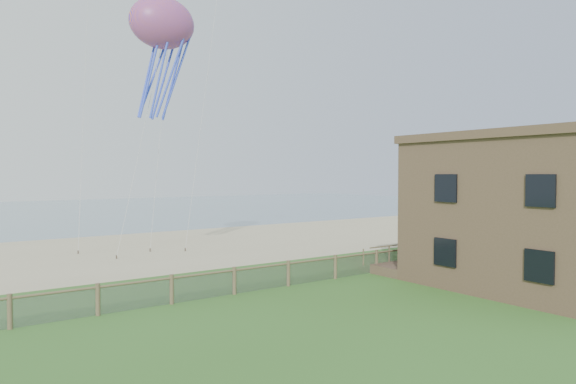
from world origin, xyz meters
name	(u,v)px	position (x,y,z in m)	size (l,w,h in m)	color
ground	(377,313)	(0.00, 0.00, 0.00)	(160.00, 160.00, 0.00)	#335C1F
sand_beach	(163,248)	(0.00, 22.00, 0.00)	(72.00, 20.00, 0.02)	tan
ocean	(47,212)	(0.00, 66.00, 0.00)	(160.00, 68.00, 0.02)	slate
chainlink_fence	(288,275)	(0.00, 6.00, 0.55)	(36.20, 0.20, 1.25)	#4A3C29
motel	(570,212)	(13.00, -1.00, 3.50)	(15.00, 10.00, 7.00)	#4F3D2A
motel_deck	(469,258)	(13.00, 5.00, 0.25)	(15.00, 2.00, 0.50)	brown
picnic_table	(484,279)	(7.62, 0.41, 0.36)	(1.73, 1.30, 0.73)	brown
octopus_kite	(162,56)	(-2.38, 15.87, 12.62)	(3.79, 2.68, 7.81)	orange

